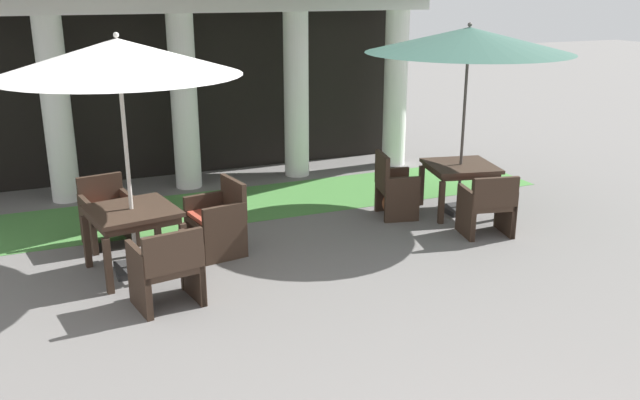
{
  "coord_description": "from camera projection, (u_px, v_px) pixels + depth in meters",
  "views": [
    {
      "loc": [
        -2.11,
        -1.31,
        3.12
      ],
      "look_at": [
        0.21,
        4.24,
        1.21
      ],
      "focal_mm": 38.18,
      "sensor_mm": 36.0,
      "label": 1
    }
  ],
  "objects": [
    {
      "name": "patio_chair_mid_left_north",
      "position": [
        107.0,
        214.0,
        8.47
      ],
      "size": [
        0.67,
        0.66,
        0.85
      ],
      "rotation": [
        0.0,
        0.0,
        -2.96
      ],
      "color": "#38281E",
      "rests_on": "ground"
    },
    {
      "name": "patio_chair_near_foreground_south",
      "position": [
        488.0,
        206.0,
        8.77
      ],
      "size": [
        0.71,
        0.64,
        0.83
      ],
      "rotation": [
        0.0,
        0.0,
        -0.21
      ],
      "color": "#38281E",
      "rests_on": "ground"
    },
    {
      "name": "patio_chair_mid_left_south",
      "position": [
        167.0,
        268.0,
        6.81
      ],
      "size": [
        0.71,
        0.65,
        0.85
      ],
      "rotation": [
        0.0,
        0.0,
        0.18
      ],
      "color": "#38281E",
      "rests_on": "ground"
    },
    {
      "name": "lawn_strip",
      "position": [
        207.0,
        208.0,
        9.93
      ],
      "size": [
        10.48,
        1.68,
        0.01
      ],
      "primitive_type": "cube",
      "color": "#47843D",
      "rests_on": "ground"
    },
    {
      "name": "patio_table_near_foreground",
      "position": [
        460.0,
        171.0,
        9.6
      ],
      "size": [
        1.08,
        1.08,
        0.71
      ],
      "rotation": [
        0.0,
        0.0,
        -0.21
      ],
      "color": "#38281E",
      "rests_on": "ground"
    },
    {
      "name": "patio_umbrella_near_foreground",
      "position": [
        469.0,
        41.0,
        9.06
      ],
      "size": [
        2.78,
        2.78,
        2.65
      ],
      "color": "#2D2D2D",
      "rests_on": "ground"
    },
    {
      "name": "patio_umbrella_mid_left",
      "position": [
        118.0,
        58.0,
        7.04
      ],
      "size": [
        2.57,
        2.57,
        2.66
      ],
      "color": "#2D2D2D",
      "rests_on": "ground"
    },
    {
      "name": "patio_table_mid_left",
      "position": [
        132.0,
        218.0,
        7.57
      ],
      "size": [
        1.06,
        1.06,
        0.75
      ],
      "rotation": [
        0.0,
        0.0,
        0.18
      ],
      "color": "#38281E",
      "rests_on": "ground"
    },
    {
      "name": "patio_chair_near_foreground_west",
      "position": [
        394.0,
        188.0,
        9.49
      ],
      "size": [
        0.6,
        0.66,
        0.91
      ],
      "rotation": [
        0.0,
        0.0,
        -1.78
      ],
      "color": "#38281E",
      "rests_on": "ground"
    },
    {
      "name": "terracotta_urn",
      "position": [
        393.0,
        203.0,
        9.68
      ],
      "size": [
        0.31,
        0.31,
        0.38
      ],
      "color": "brown",
      "rests_on": "ground"
    },
    {
      "name": "patio_chair_mid_left_east",
      "position": [
        218.0,
        220.0,
        8.17
      ],
      "size": [
        0.66,
        0.7,
        0.9
      ],
      "rotation": [
        0.0,
        0.0,
        -4.53
      ],
      "color": "#38281E",
      "rests_on": "ground"
    }
  ]
}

